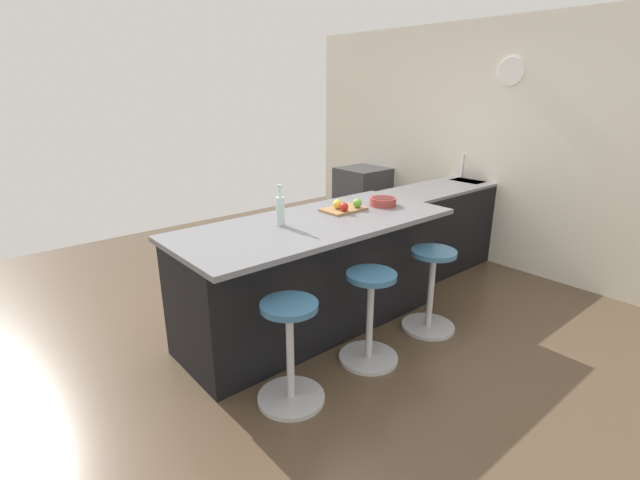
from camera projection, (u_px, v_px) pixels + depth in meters
name	position (u px, v px, depth m)	size (l,w,h in m)	color
ground_plane	(301.00, 330.00, 3.85)	(7.15, 7.15, 0.00)	brown
interior_partition_left	(492.00, 146.00, 5.10)	(0.15, 5.50, 2.62)	silver
sink_cabinet	(455.00, 222.00, 5.27)	(2.28, 0.60, 1.20)	black
oven_range	(362.00, 200.00, 6.35)	(0.60, 0.61, 0.89)	#38383D
kitchen_island	(312.00, 274.00, 3.77)	(2.28, 0.96, 0.94)	black
stool_by_window	(431.00, 292.00, 3.78)	(0.44, 0.44, 0.70)	#B7B7BC
stool_middle	(370.00, 320.00, 3.34)	(0.44, 0.44, 0.70)	#B7B7BC
stool_near_camera	(290.00, 356.00, 2.90)	(0.44, 0.44, 0.70)	#B7B7BC
cutting_board	(343.00, 209.00, 3.89)	(0.36, 0.24, 0.02)	olive
apple_yellow	(338.00, 204.00, 3.86)	(0.08, 0.08, 0.08)	gold
apple_green	(357.00, 203.00, 3.90)	(0.08, 0.08, 0.08)	#609E2D
apple_red	(344.00, 207.00, 3.79)	(0.07, 0.07, 0.07)	red
water_bottle	(280.00, 210.00, 3.44)	(0.06, 0.06, 0.31)	silver
fruit_bowl	(383.00, 201.00, 4.05)	(0.23, 0.23, 0.07)	#993833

